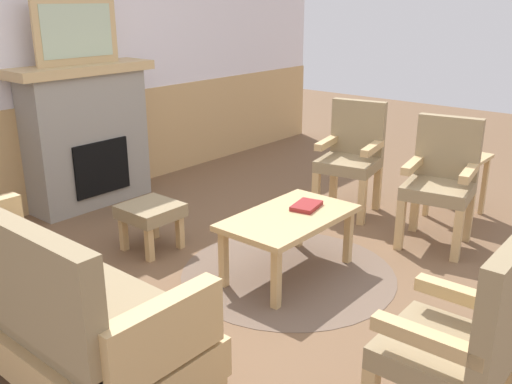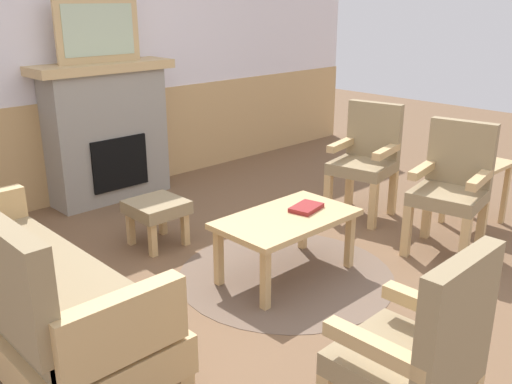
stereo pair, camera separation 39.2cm
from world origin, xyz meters
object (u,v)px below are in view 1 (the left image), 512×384
couch (44,300)px  footstool (151,214)px  armchair_near_fireplace (352,152)px  armchair_by_window_left (442,176)px  armchair_front_left (464,340)px  coffee_table (289,222)px  side_table (458,168)px  fireplace (87,135)px  framed_picture (77,31)px  book_on_table (306,206)px

couch → footstool: bearing=29.8°
armchair_near_fireplace → armchair_by_window_left: bearing=-101.1°
couch → armchair_front_left: same height
couch → coffee_table: 1.67m
coffee_table → couch: bearing=169.7°
side_table → armchair_front_left: bearing=-158.5°
fireplace → side_table: 3.30m
framed_picture → armchair_by_window_left: framed_picture is taller
book_on_table → armchair_near_fireplace: armchair_near_fireplace is taller
book_on_table → side_table: size_ratio=0.43×
framed_picture → side_table: (1.88, -2.71, -1.13)m
footstool → armchair_by_window_left: 2.23m
armchair_front_left → footstool: bearing=78.5°
footstool → armchair_near_fireplace: bearing=-22.7°
armchair_by_window_left → footstool: bearing=133.6°
armchair_by_window_left → side_table: size_ratio=1.78×
coffee_table → armchair_front_left: (-0.86, -1.51, 0.15)m
couch → coffee_table: size_ratio=1.88×
book_on_table → footstool: book_on_table is taller
fireplace → book_on_table: (0.21, -2.28, -0.20)m
fireplace → side_table: bearing=-55.3°
fireplace → book_on_table: bearing=-84.7°
book_on_table → side_table: side_table is taller
fireplace → armchair_by_window_left: bearing=-66.7°
coffee_table → armchair_front_left: armchair_front_left is taller
coffee_table → side_table: 1.90m
fireplace → side_table: fireplace is taller
framed_picture → coffee_table: framed_picture is taller
framed_picture → coffee_table: bearing=-89.3°
couch → coffee_table: bearing=-10.3°
couch → armchair_by_window_left: 2.96m
book_on_table → footstool: 1.19m
couch → armchair_by_window_left: bearing=-16.8°
armchair_front_left → side_table: bearing=21.5°
book_on_table → armchair_by_window_left: size_ratio=0.24×
fireplace → armchair_front_left: bearing=-102.4°
fireplace → footstool: 1.32m
framed_picture → armchair_front_left: bearing=-102.4°
fireplace → couch: fireplace is taller
couch → side_table: bearing=-11.9°
framed_picture → armchair_near_fireplace: (1.39, -1.93, -1.02)m
coffee_table → book_on_table: book_on_table is taller
fireplace → armchair_near_fireplace: bearing=-54.3°
armchair_by_window_left → armchair_front_left: size_ratio=1.00×
armchair_by_window_left → side_table: bearing=10.0°
framed_picture → armchair_near_fireplace: framed_picture is taller
fireplace → footstool: bearing=-104.3°
fireplace → couch: bearing=-129.3°
framed_picture → side_table: bearing=-55.3°
footstool → armchair_by_window_left: (1.53, -1.60, 0.25)m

